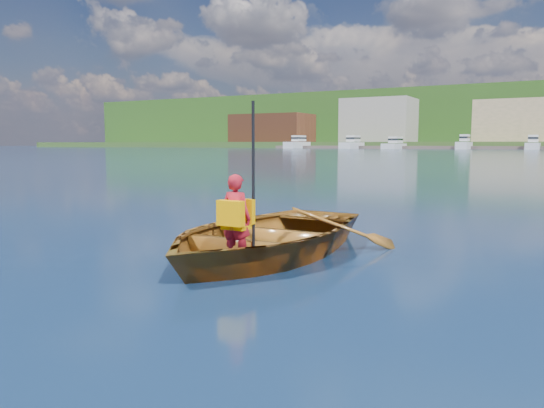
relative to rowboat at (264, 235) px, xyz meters
The scene contains 5 objects.
ground 0.49m from the rowboat, 105.64° to the right, with size 600.00×600.00×0.00m.
rowboat is the anchor object (origin of this frame).
child_paddler 0.98m from the rowboat, 81.16° to the right, with size 0.39×0.34×1.91m.
waterfront_buildings 164.96m from the rowboat, 92.73° to the left, with size 202.00×16.00×14.00m.
marina_yachts 142.99m from the rowboat, 91.36° to the left, with size 142.71×13.77×4.22m.
Camera 1 is at (3.63, -5.79, 1.51)m, focal length 35.00 mm.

